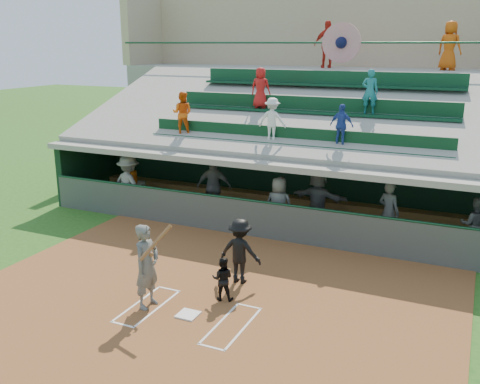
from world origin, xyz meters
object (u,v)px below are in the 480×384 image
at_px(catcher, 223,279).
at_px(water_cooler, 131,177).
at_px(home_plate, 188,315).
at_px(white_table, 132,192).
at_px(batter_at_plate, 147,266).

distance_m(catcher, water_cooler, 8.39).
xyz_separation_m(home_plate, white_table, (-6.04, 6.50, 0.36)).
relative_size(white_table, water_cooler, 1.86).
bearing_deg(catcher, water_cooler, -57.66).
height_order(home_plate, batter_at_plate, batter_at_plate).
relative_size(home_plate, water_cooler, 0.99).
bearing_deg(home_plate, batter_at_plate, 179.16).
height_order(white_table, water_cooler, water_cooler).
distance_m(white_table, water_cooler, 0.57).
xyz_separation_m(batter_at_plate, catcher, (1.34, 0.95, -0.44)).
height_order(batter_at_plate, white_table, batter_at_plate).
bearing_deg(white_table, home_plate, -63.00).
relative_size(batter_at_plate, catcher, 1.95).
xyz_separation_m(home_plate, catcher, (0.35, 0.96, 0.49)).
xyz_separation_m(white_table, water_cooler, (0.03, -0.07, 0.57)).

